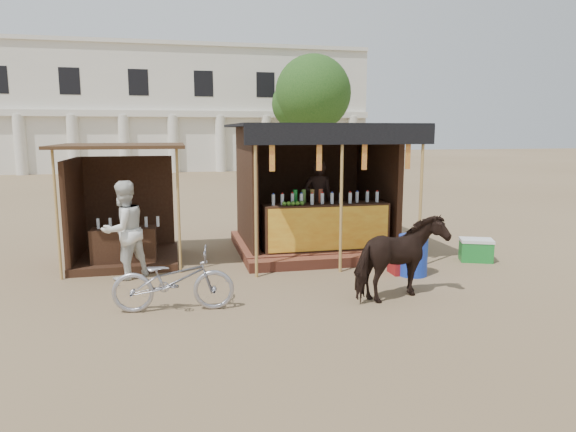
# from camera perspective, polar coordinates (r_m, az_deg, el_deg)

# --- Properties ---
(ground) EXTENTS (120.00, 120.00, 0.00)m
(ground) POSITION_cam_1_polar(r_m,az_deg,el_deg) (8.13, 2.47, -9.50)
(ground) COLOR #846B4C
(ground) RESTS_ON ground
(main_stall) EXTENTS (3.60, 3.61, 2.78)m
(main_stall) POSITION_cam_1_polar(r_m,az_deg,el_deg) (11.31, 3.06, 1.26)
(main_stall) COLOR brown
(main_stall) RESTS_ON ground
(secondary_stall) EXTENTS (2.40, 2.40, 2.38)m
(secondary_stall) POSITION_cam_1_polar(r_m,az_deg,el_deg) (10.87, -18.49, -0.50)
(secondary_stall) COLOR #362113
(secondary_stall) RESTS_ON ground
(cow) EXTENTS (1.72, 1.23, 1.33)m
(cow) POSITION_cam_1_polar(r_m,az_deg,el_deg) (8.24, 12.37, -4.64)
(cow) COLOR black
(cow) RESTS_ON ground
(motorbike) EXTENTS (1.82, 0.77, 0.93)m
(motorbike) POSITION_cam_1_polar(r_m,az_deg,el_deg) (7.79, -12.62, -6.97)
(motorbike) COLOR #A09FA8
(motorbike) RESTS_ON ground
(bystander) EXTENTS (1.09, 1.07, 1.77)m
(bystander) POSITION_cam_1_polar(r_m,az_deg,el_deg) (9.63, -17.77, -1.49)
(bystander) COLOR white
(bystander) RESTS_ON ground
(blue_barrel) EXTENTS (0.62, 0.62, 0.75)m
(blue_barrel) POSITION_cam_1_polar(r_m,az_deg,el_deg) (9.74, 13.70, -4.26)
(blue_barrel) COLOR #1737B1
(blue_barrel) RESTS_ON ground
(red_crate) EXTENTS (0.38, 0.39, 0.30)m
(red_crate) POSITION_cam_1_polar(r_m,az_deg,el_deg) (9.85, 12.40, -5.39)
(red_crate) COLOR maroon
(red_crate) RESTS_ON ground
(cooler) EXTENTS (0.76, 0.65, 0.46)m
(cooler) POSITION_cam_1_polar(r_m,az_deg,el_deg) (11.19, 20.16, -3.56)
(cooler) COLOR #1C7E2C
(cooler) RESTS_ON ground
(background_building) EXTENTS (26.00, 7.45, 8.18)m
(background_building) POSITION_cam_1_polar(r_m,az_deg,el_deg) (37.39, -12.73, 11.28)
(background_building) COLOR silver
(background_building) RESTS_ON ground
(tree) EXTENTS (4.50, 4.40, 7.00)m
(tree) POSITION_cam_1_polar(r_m,az_deg,el_deg) (30.64, 2.37, 13.18)
(tree) COLOR #382314
(tree) RESTS_ON ground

